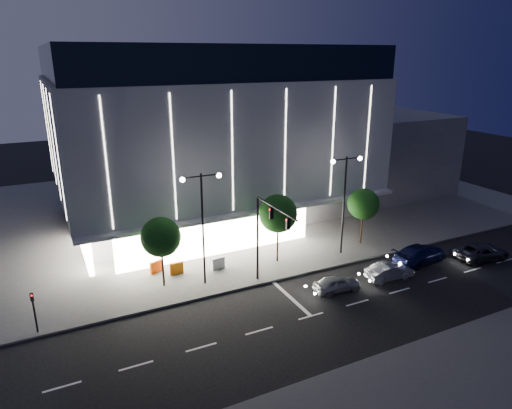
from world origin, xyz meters
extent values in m
plane|color=black|center=(0.00, 0.00, 0.00)|extent=(160.00, 160.00, 0.00)
cube|color=#474747|center=(5.00, 24.00, 0.07)|extent=(70.00, 40.00, 0.15)
cube|color=#474747|center=(5.00, -12.00, 0.07)|extent=(70.00, 10.00, 0.15)
cube|color=#4C4C51|center=(3.00, 24.00, 2.00)|extent=(28.00, 21.00, 4.00)
cube|color=gray|center=(3.00, 22.00, 9.50)|extent=(30.00, 25.00, 11.00)
cube|color=black|center=(3.00, 22.00, 16.50)|extent=(29.40, 24.50, 3.00)
cube|color=white|center=(0.00, 10.70, 2.00)|extent=(18.00, 0.40, 3.60)
cube|color=white|center=(-10.80, 16.00, 2.00)|extent=(0.40, 10.00, 3.60)
cube|color=gray|center=(3.00, 9.70, 4.10)|extent=(30.00, 2.00, 0.30)
cube|color=white|center=(3.00, 9.48, 9.50)|extent=(24.00, 0.06, 10.00)
cube|color=#4C4C51|center=(26.00, 24.00, 5.00)|extent=(16.00, 20.00, 10.00)
cylinder|color=black|center=(1.00, 4.80, 3.50)|extent=(0.18, 0.18, 7.00)
cylinder|color=black|center=(1.00, 1.90, 7.00)|extent=(0.14, 5.80, 0.14)
cube|color=black|center=(1.00, 2.60, 6.40)|extent=(0.28, 0.18, 0.85)
cube|color=black|center=(1.00, 0.20, 6.40)|extent=(0.28, 0.18, 0.85)
sphere|color=#FF0C0C|center=(0.88, 2.60, 6.70)|extent=(0.14, 0.14, 0.14)
cylinder|color=black|center=(-3.00, 6.00, 4.50)|extent=(0.16, 0.16, 9.00)
cylinder|color=black|center=(-3.70, 6.00, 8.80)|extent=(1.40, 0.10, 0.10)
cylinder|color=black|center=(-2.30, 6.00, 8.80)|extent=(1.40, 0.10, 0.10)
sphere|color=white|center=(-4.40, 6.00, 8.70)|extent=(0.36, 0.36, 0.36)
sphere|color=white|center=(-1.60, 6.00, 8.70)|extent=(0.36, 0.36, 0.36)
cylinder|color=black|center=(10.00, 6.00, 4.50)|extent=(0.16, 0.16, 9.00)
cylinder|color=black|center=(9.30, 6.00, 8.80)|extent=(1.40, 0.10, 0.10)
cylinder|color=black|center=(10.70, 6.00, 8.80)|extent=(1.40, 0.10, 0.10)
sphere|color=white|center=(8.60, 6.00, 8.70)|extent=(0.36, 0.36, 0.36)
sphere|color=white|center=(11.40, 6.00, 8.70)|extent=(0.36, 0.36, 0.36)
cylinder|color=black|center=(-15.00, 4.50, 1.50)|extent=(0.12, 0.12, 3.00)
cube|color=black|center=(-15.00, 4.50, 2.70)|extent=(0.22, 0.16, 0.55)
sphere|color=#FF0C0C|center=(-15.00, 4.39, 2.85)|extent=(0.10, 0.10, 0.10)
cylinder|color=black|center=(-6.00, 7.00, 1.89)|extent=(0.16, 0.16, 3.78)
sphere|color=#0E340F|center=(-6.00, 7.00, 4.21)|extent=(3.02, 3.02, 3.02)
sphere|color=#0E340F|center=(-5.70, 7.20, 3.67)|extent=(2.16, 2.16, 2.16)
sphere|color=#0E340F|center=(-6.25, 6.85, 3.89)|extent=(1.94, 1.94, 1.94)
cylinder|color=black|center=(4.00, 7.00, 2.03)|extent=(0.16, 0.16, 4.06)
sphere|color=#0E340F|center=(4.00, 7.00, 4.52)|extent=(3.25, 3.25, 3.25)
sphere|color=#0E340F|center=(4.30, 7.20, 3.94)|extent=(2.32, 2.32, 2.32)
sphere|color=#0E340F|center=(3.75, 6.85, 4.18)|extent=(2.09, 2.09, 2.09)
cylinder|color=black|center=(13.00, 7.00, 1.82)|extent=(0.16, 0.16, 3.64)
sphere|color=#0E340F|center=(13.00, 7.00, 4.06)|extent=(2.91, 2.91, 2.91)
sphere|color=#0E340F|center=(13.30, 7.20, 3.54)|extent=(2.08, 2.08, 2.08)
sphere|color=#0E340F|center=(12.75, 6.85, 3.74)|extent=(1.87, 1.87, 1.87)
imported|color=gray|center=(5.68, 0.62, 0.63)|extent=(3.77, 1.71, 1.26)
imported|color=#ADAFB5|center=(10.61, 0.40, 0.66)|extent=(4.07, 1.63, 1.32)
imported|color=#121744|center=(15.16, 1.65, 0.78)|extent=(5.62, 2.81, 1.57)
imported|color=#34353A|center=(20.50, -0.30, 0.68)|extent=(5.11, 2.83, 1.35)
cube|color=#E24F0C|center=(-5.95, 9.48, 0.65)|extent=(1.12, 0.58, 1.00)
cube|color=orange|center=(-4.52, 8.51, 0.65)|extent=(1.10, 0.26, 1.00)
cube|color=silver|center=(-1.14, 7.87, 0.65)|extent=(1.12, 0.34, 1.00)
camera|label=1|loc=(-13.53, -24.48, 17.21)|focal=32.00mm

